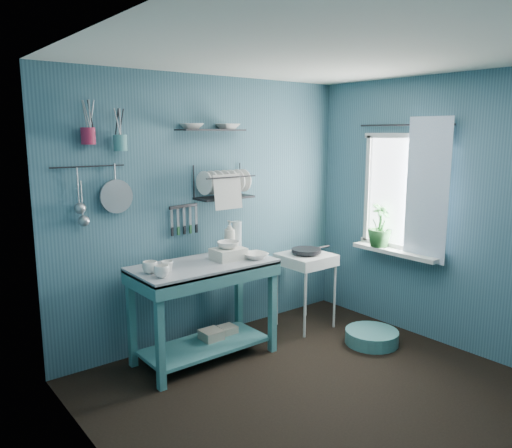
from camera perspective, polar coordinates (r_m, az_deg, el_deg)
floor at (r=4.09m, az=7.24°, el=-18.64°), size 3.20×3.20×0.00m
ceiling at (r=3.61m, az=8.19°, el=18.61°), size 3.20×3.20×0.00m
wall_back at (r=4.79m, az=-5.30°, el=1.62°), size 3.20×0.00×3.20m
wall_left at (r=2.76m, az=-16.21°, el=-5.32°), size 0.00×3.00×3.00m
wall_right at (r=4.91m, az=20.79°, el=1.19°), size 0.00×3.00×3.00m
work_counter at (r=4.46m, az=-5.93°, el=-9.91°), size 1.28×0.71×0.87m
mug_left at (r=3.95m, az=-10.72°, el=-5.34°), size 0.12×0.12×0.10m
mug_mid at (r=4.08m, az=-10.12°, el=-4.83°), size 0.14×0.14×0.09m
mug_right at (r=4.08m, az=-12.02°, el=-4.88°), size 0.17×0.17×0.10m
wash_tub at (r=4.43m, az=-3.18°, el=-3.42°), size 0.28×0.22×0.10m
tub_bowl at (r=4.41m, az=-3.19°, el=-2.40°), size 0.20×0.19×0.06m
soap_bottle at (r=4.68m, az=-3.04°, el=-1.42°), size 0.12×0.12×0.30m
water_bottle at (r=4.75m, az=-2.20°, el=-1.34°), size 0.09×0.09×0.28m
counter_bowl at (r=4.45m, az=-0.10°, el=-3.65°), size 0.22×0.22×0.05m
hotplate_stand at (r=5.19m, az=5.68°, el=-7.55°), size 0.49×0.49×0.77m
frying_pan at (r=5.08m, az=5.77°, el=-3.03°), size 0.30×0.30×0.03m
knife_strip at (r=4.60m, az=-8.31°, el=2.03°), size 0.32×0.07×0.03m
dish_rack at (r=4.70m, az=-3.66°, el=4.85°), size 0.58×0.32×0.32m
upper_shelf at (r=4.64m, az=-5.10°, el=10.66°), size 0.71×0.25×0.01m
shelf_bowl_left at (r=4.53m, az=-7.42°, el=11.66°), size 0.23×0.23×0.05m
shelf_bowl_right at (r=4.74m, az=-3.26°, el=10.91°), size 0.22×0.22×0.05m
utensil_cup_magenta at (r=4.14m, az=-18.63°, el=9.51°), size 0.11×0.11×0.13m
utensil_cup_teal at (r=4.24m, az=-15.26°, el=8.94°), size 0.11×0.11×0.13m
colander at (r=4.28m, az=-15.67°, el=3.06°), size 0.28×0.03×0.28m
ladle_outer at (r=4.17m, az=-19.70°, el=4.05°), size 0.01×0.01×0.30m
ladle_inner at (r=4.19m, az=-19.31°, el=2.66°), size 0.01×0.01×0.30m
hook_rail at (r=4.20m, az=-18.64°, el=6.25°), size 0.60×0.01×0.01m
window_glass at (r=5.12m, az=16.50°, el=3.49°), size 0.00×1.10×1.10m
windowsill at (r=5.15m, az=15.62°, el=-3.09°), size 0.16×0.95×0.04m
curtain at (r=4.90m, az=18.95°, el=3.65°), size 0.00×1.35×1.35m
curtain_rod at (r=5.05m, az=16.59°, el=10.79°), size 0.02×1.05×0.02m
potted_plant at (r=5.22m, az=14.00°, el=-0.15°), size 0.29×0.29×0.44m
storage_tin_large at (r=4.67m, az=-5.13°, el=-13.24°), size 0.18×0.18×0.22m
storage_tin_small at (r=4.80m, az=-3.28°, el=-12.67°), size 0.15×0.15×0.20m
floor_basin at (r=4.98m, az=13.08°, el=-12.46°), size 0.50×0.50×0.13m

